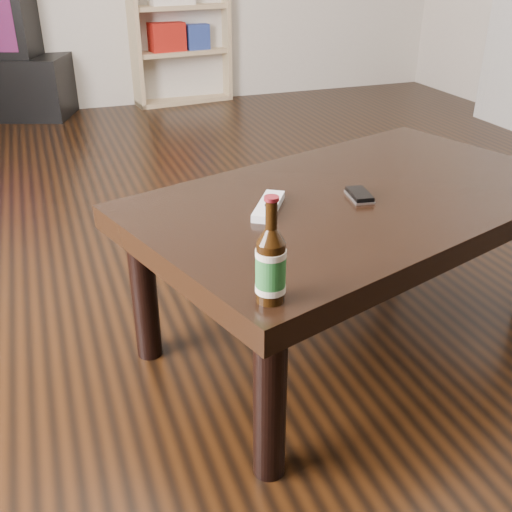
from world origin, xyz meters
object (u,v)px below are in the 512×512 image
object	(u,v)px
beer_bottle	(271,266)
phone	(359,195)
coffee_table	(357,213)
remote	(269,206)
bookshelf	(173,2)

from	to	relation	value
beer_bottle	phone	size ratio (longest dim) A/B	1.97
coffee_table	remote	bearing A→B (deg)	-174.06
coffee_table	phone	size ratio (longest dim) A/B	12.98
phone	remote	bearing A→B (deg)	-172.69
bookshelf	remote	xyz separation A→B (m)	(-0.54, -3.38, -0.23)
beer_bottle	phone	distance (m)	0.60
bookshelf	remote	distance (m)	3.43
phone	coffee_table	bearing A→B (deg)	70.38
coffee_table	phone	distance (m)	0.08
beer_bottle	coffee_table	bearing A→B (deg)	45.38
coffee_table	bookshelf	bearing A→B (deg)	85.63
coffee_table	remote	xyz separation A→B (m)	(-0.29, -0.03, 0.07)
bookshelf	phone	bearing A→B (deg)	-101.98
bookshelf	coffee_table	distance (m)	3.37
coffee_table	beer_bottle	distance (m)	0.65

